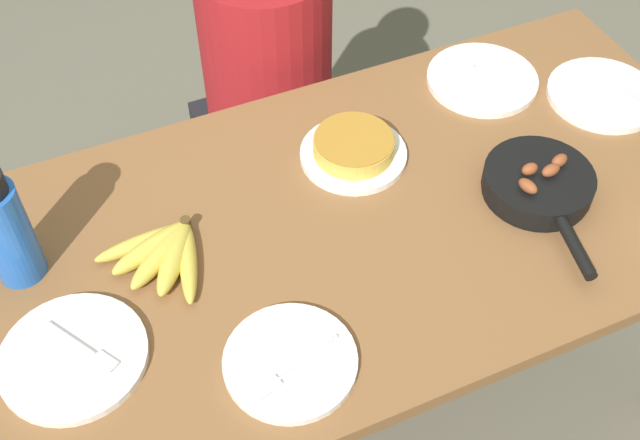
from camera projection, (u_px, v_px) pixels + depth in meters
name	position (u px, v px, depth m)	size (l,w,h in m)	color
ground_plane	(320.00, 416.00, 2.14)	(14.00, 14.00, 0.00)	#666051
dining_table	(320.00, 262.00, 1.63)	(1.79, 0.81, 0.77)	brown
banana_bunch	(164.00, 252.00, 1.49)	(0.20, 0.20, 0.04)	gold
skillet	(539.00, 184.00, 1.59)	(0.22, 0.36, 0.08)	black
frittata_plate_center	(354.00, 149.00, 1.66)	(0.22, 0.22, 0.05)	white
empty_plate_near_front	(73.00, 357.00, 1.36)	(0.25, 0.25, 0.02)	white
empty_plate_far_left	(482.00, 79.00, 1.84)	(0.25, 0.25, 0.02)	white
empty_plate_far_right	(290.00, 362.00, 1.35)	(0.23, 0.23, 0.02)	white
empty_plate_mid_edge	(603.00, 95.00, 1.80)	(0.25, 0.25, 0.02)	white
water_bottle	(5.00, 229.00, 1.40)	(0.09, 0.09, 0.25)	blue
person_figure	(270.00, 117.00, 2.16)	(0.36, 0.36, 1.21)	black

